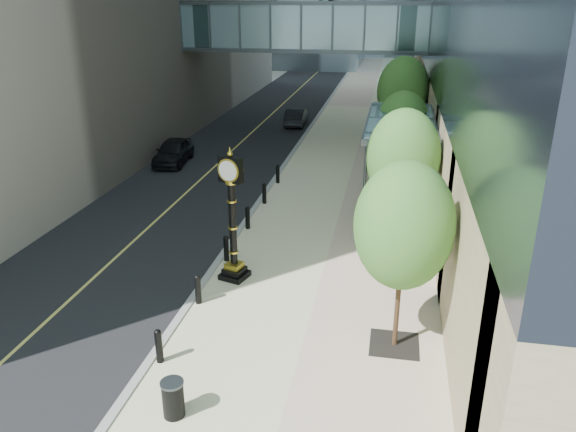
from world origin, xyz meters
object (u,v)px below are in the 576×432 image
object	(u,v)px
street_clock	(233,225)
car_near	(173,151)
pedestrian	(400,195)
car_far	(296,116)
trash_bin	(173,400)

from	to	relation	value
street_clock	car_near	distance (m)	15.63
pedestrian	car_far	size ratio (longest dim) A/B	0.47
street_clock	car_far	size ratio (longest dim) A/B	1.14
trash_bin	car_near	bearing A→B (deg)	111.39
street_clock	pedestrian	world-z (taller)	street_clock
car_near	car_far	size ratio (longest dim) A/B	1.05
pedestrian	car_near	size ratio (longest dim) A/B	0.45
car_far	car_near	bearing A→B (deg)	63.04
street_clock	pedestrian	xyz separation A→B (m)	(5.71, 7.34, -1.05)
trash_bin	car_far	size ratio (longest dim) A/B	0.22
car_near	trash_bin	bearing A→B (deg)	-73.99
street_clock	car_near	world-z (taller)	street_clock
pedestrian	car_far	world-z (taller)	pedestrian
car_near	car_far	distance (m)	12.98
street_clock	trash_bin	bearing A→B (deg)	-69.18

